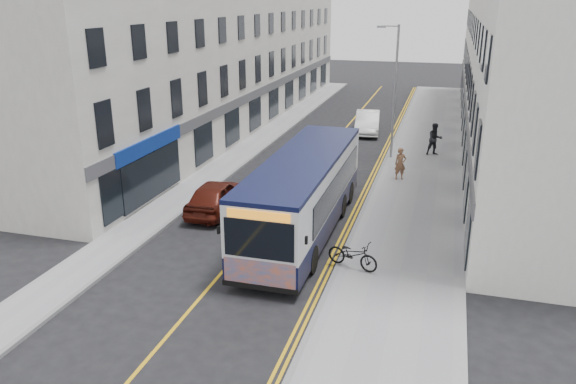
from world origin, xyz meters
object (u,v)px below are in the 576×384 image
Objects in this scene: bicycle at (353,254)px; car_maroon at (216,196)px; city_bus at (304,192)px; pedestrian_far at (435,139)px; car_white at (367,122)px; streetlamp at (394,88)px; pedestrian_near at (400,164)px.

car_maroon is (-7.09, 4.18, 0.13)m from bicycle.
bicycle is at bearing 147.00° from car_maroon.
city_bus reaches higher than car_maroon.
car_maroon is at bearing -150.79° from pedestrian_far.
city_bus is 2.40× the size of car_white.
car_maroon is (-4.37, -17.91, -0.03)m from car_white.
pedestrian_far is 0.41× the size of car_white.
streetlamp is at bearing -76.97° from car_white.
pedestrian_far is at bearing -53.52° from car_white.
pedestrian_near is 10.43m from car_maroon.
pedestrian_near is at bearing -79.45° from car_white.
car_maroon is at bearing 164.01° from city_bus.
city_bus is 19.23m from car_white.
streetlamp is at bearing -123.35° from car_maroon.
car_white is at bearing 90.41° from city_bus.
pedestrian_far is (2.60, 1.33, -3.27)m from streetlamp.
bicycle is 22.26m from car_white.
pedestrian_far is 15.69m from car_maroon.
pedestrian_far is at bearing 70.82° from city_bus.
streetlamp reaches higher than city_bus.
pedestrian_near is (1.01, -4.30, -3.40)m from streetlamp.
bicycle is 0.44× the size of car_maroon.
city_bus is at bearing 59.59° from bicycle.
pedestrian_far is at bearing 10.10° from bicycle.
car_white is (-2.37, 6.64, -3.59)m from streetlamp.
streetlamp is 4.63× the size of pedestrian_near.
streetlamp is 0.69× the size of city_bus.
car_white is at bearing 24.75° from bicycle.
city_bus is 5.80× the size of pedestrian_far.
city_bus is 4.80m from car_maroon.
bicycle is (2.59, -2.89, -1.19)m from city_bus.
car_maroon is at bearing -159.75° from pedestrian_near.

